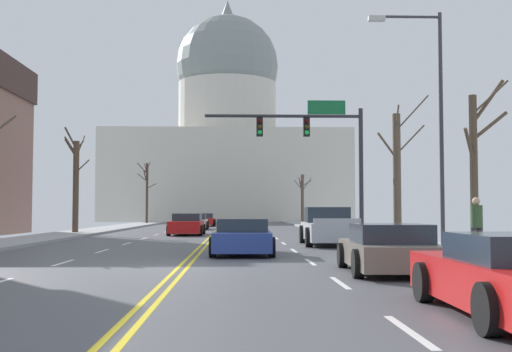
{
  "coord_description": "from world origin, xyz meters",
  "views": [
    {
      "loc": [
        1.39,
        -16.3,
        1.47
      ],
      "look_at": [
        2.88,
        32.48,
        4.13
      ],
      "focal_mm": 44.63,
      "sensor_mm": 36.0,
      "label": 1
    }
  ],
  "objects": [
    {
      "name": "capitol_building",
      "position": [
        0.0,
        75.66,
        11.5
      ],
      "size": [
        33.61,
        19.61,
        32.38
      ],
      "color": "beige",
      "rests_on": "ground"
    },
    {
      "name": "bicycle_parked",
      "position": [
        7.52,
        -0.02,
        0.49
      ],
      "size": [
        0.12,
        1.77,
        0.85
      ],
      "color": "black",
      "rests_on": "ground"
    },
    {
      "name": "sedan_oncoming_00",
      "position": [
        -1.61,
        22.27,
        0.61
      ],
      "size": [
        2.1,
        4.52,
        1.3
      ],
      "color": "#B71414",
      "rests_on": "ground"
    },
    {
      "name": "street_lamp_right",
      "position": [
        7.87,
        4.53,
        4.88
      ],
      "size": [
        2.48,
        0.24,
        7.98
      ],
      "color": "#333338",
      "rests_on": "ground"
    },
    {
      "name": "bare_tree_04",
      "position": [
        8.61,
        53.26,
        2.98
      ],
      "size": [
        2.06,
        2.36,
        5.29
      ],
      "color": "brown",
      "rests_on": "ground"
    },
    {
      "name": "ground",
      "position": [
        0.0,
        -0.0,
        0.02
      ],
      "size": [
        20.0,
        180.0,
        0.2
      ],
      "color": "#4B4B51"
    },
    {
      "name": "sedan_oncoming_01",
      "position": [
        -1.85,
        33.95,
        0.56
      ],
      "size": [
        2.06,
        4.4,
        1.18
      ],
      "color": "silver",
      "rests_on": "ground"
    },
    {
      "name": "pickup_truck_near_00",
      "position": [
        5.36,
        11.11,
        0.72
      ],
      "size": [
        2.41,
        5.75,
        1.62
      ],
      "color": "#ADB2B7",
      "rests_on": "ground"
    },
    {
      "name": "signal_gantry",
      "position": [
        5.4,
        15.14,
        5.0
      ],
      "size": [
        7.91,
        0.41,
        6.84
      ],
      "color": "#28282D",
      "rests_on": "ground"
    },
    {
      "name": "bare_tree_02",
      "position": [
        9.01,
        3.65,
        2.96
      ],
      "size": [
        1.79,
        0.98,
        5.54
      ],
      "color": "#4C3D2D",
      "rests_on": "ground"
    },
    {
      "name": "sedan_near_02",
      "position": [
        5.01,
        -1.24,
        0.55
      ],
      "size": [
        2.2,
        4.36,
        1.16
      ],
      "color": "#6B6056",
      "rests_on": "ground"
    },
    {
      "name": "bare_tree_03",
      "position": [
        -8.32,
        52.62,
        3.69
      ],
      "size": [
        2.03,
        2.28,
        6.71
      ],
      "color": "#423328",
      "rests_on": "ground"
    },
    {
      "name": "sedan_oncoming_02",
      "position": [
        -1.61,
        43.82,
        0.56
      ],
      "size": [
        1.99,
        4.23,
        1.2
      ],
      "color": "#B71414",
      "rests_on": "ground"
    },
    {
      "name": "sedan_near_01",
      "position": [
        1.6,
        5.05,
        0.57
      ],
      "size": [
        2.15,
        4.25,
        1.2
      ],
      "color": "navy",
      "rests_on": "ground"
    },
    {
      "name": "pedestrian_00",
      "position": [
        8.16,
        1.47,
        1.09
      ],
      "size": [
        0.35,
        0.34,
        1.71
      ],
      "color": "#33333D",
      "rests_on": "ground"
    },
    {
      "name": "bare_tree_00",
      "position": [
        7.91,
        9.25,
        2.89
      ],
      "size": [
        2.25,
        1.36,
        5.9
      ],
      "color": "brown",
      "rests_on": "ground"
    },
    {
      "name": "bare_tree_01",
      "position": [
        -8.61,
        23.44,
        3.26
      ],
      "size": [
        1.72,
        2.37,
        6.6
      ],
      "color": "#4C3D2D",
      "rests_on": "ground"
    }
  ]
}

